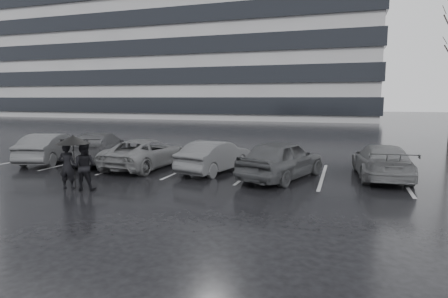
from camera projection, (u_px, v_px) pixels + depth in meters
name	position (u px, v px, depth m)	size (l,w,h in m)	color
ground	(217.00, 184.00, 12.97)	(160.00, 160.00, 0.00)	black
office_building	(186.00, 30.00, 63.01)	(61.00, 26.00, 29.00)	#969699
car_main	(282.00, 159.00, 13.75)	(1.72, 4.28, 1.46)	black
car_west_a	(215.00, 156.00, 15.08)	(1.34, 3.86, 1.27)	#29292B
car_west_b	(146.00, 153.00, 15.98)	(2.07, 4.48, 1.25)	#434346
car_west_c	(100.00, 147.00, 17.37)	(1.96, 4.81, 1.40)	black
car_west_d	(51.00, 148.00, 17.35)	(1.43, 4.11, 1.35)	#29292B
car_east	(382.00, 161.00, 13.92)	(1.77, 4.36, 1.26)	#434346
pedestrian_left	(67.00, 166.00, 12.22)	(0.55, 0.36, 1.51)	black
pedestrian_right	(84.00, 166.00, 12.05)	(0.75, 0.59, 1.55)	black
umbrella	(73.00, 140.00, 11.99)	(1.06, 1.06, 1.80)	black
stall_stripes	(219.00, 170.00, 15.57)	(19.72, 5.00, 0.00)	#969699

